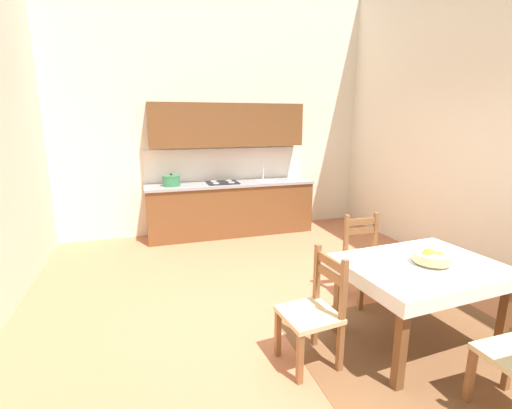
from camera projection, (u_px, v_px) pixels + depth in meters
ground_plane at (285, 322)px, 3.57m from camera, size 5.87×6.89×0.10m
wall_back at (216, 110)px, 6.05m from camera, size 5.87×0.12×4.18m
area_rug at (421, 349)px, 3.07m from camera, size 2.10×1.60×0.01m
kitchen_cabinetry at (230, 185)px, 6.07m from camera, size 2.82×0.63×2.20m
dining_table at (420, 278)px, 3.03m from camera, size 1.32×1.04×0.75m
dining_chair_tv_side at (314, 312)px, 2.82m from camera, size 0.46×0.46×0.93m
dining_chair_kitchen_side at (366, 260)px, 3.87m from camera, size 0.44×0.44×0.93m
fruit_bowl at (431, 257)px, 2.96m from camera, size 0.30×0.30×0.12m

